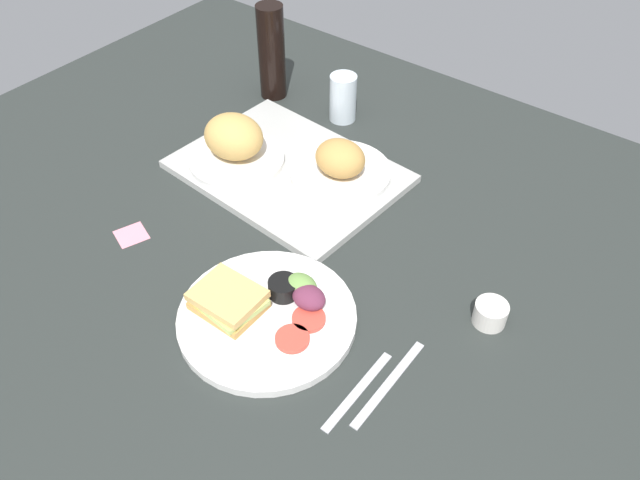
# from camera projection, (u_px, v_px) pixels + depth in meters

# --- Properties ---
(ground_plane) EXTENTS (1.90, 1.50, 0.03)m
(ground_plane) POSITION_uv_depth(u_px,v_px,m) (302.00, 266.00, 1.19)
(ground_plane) COLOR #282D2B
(serving_tray) EXTENTS (0.47, 0.36, 0.02)m
(serving_tray) POSITION_uv_depth(u_px,v_px,m) (288.00, 171.00, 1.36)
(serving_tray) COLOR #B2B2AD
(serving_tray) RESTS_ON ground_plane
(bread_plate_near) EXTENTS (0.20, 0.20, 0.10)m
(bread_plate_near) POSITION_uv_depth(u_px,v_px,m) (235.00, 144.00, 1.34)
(bread_plate_near) COLOR white
(bread_plate_near) RESTS_ON serving_tray
(bread_plate_far) EXTENTS (0.21, 0.21, 0.09)m
(bread_plate_far) POSITION_uv_depth(u_px,v_px,m) (340.00, 165.00, 1.31)
(bread_plate_far) COLOR white
(bread_plate_far) RESTS_ON serving_tray
(plate_with_salad) EXTENTS (0.30, 0.30, 0.05)m
(plate_with_salad) POSITION_uv_depth(u_px,v_px,m) (265.00, 311.00, 1.07)
(plate_with_salad) COLOR white
(plate_with_salad) RESTS_ON ground_plane
(drinking_glass) EXTENTS (0.06, 0.06, 0.11)m
(drinking_glass) POSITION_uv_depth(u_px,v_px,m) (343.00, 98.00, 1.48)
(drinking_glass) COLOR silver
(drinking_glass) RESTS_ON ground_plane
(soda_bottle) EXTENTS (0.06, 0.06, 0.23)m
(soda_bottle) POSITION_uv_depth(u_px,v_px,m) (272.00, 52.00, 1.51)
(soda_bottle) COLOR black
(soda_bottle) RESTS_ON ground_plane
(espresso_cup) EXTENTS (0.06, 0.06, 0.04)m
(espresso_cup) POSITION_uv_depth(u_px,v_px,m) (490.00, 313.00, 1.06)
(espresso_cup) COLOR silver
(espresso_cup) RESTS_ON ground_plane
(fork) EXTENTS (0.02, 0.17, 0.01)m
(fork) POSITION_uv_depth(u_px,v_px,m) (358.00, 391.00, 0.98)
(fork) COLOR #B7B7BC
(fork) RESTS_ON ground_plane
(knife) EXTENTS (0.02, 0.19, 0.01)m
(knife) POSITION_uv_depth(u_px,v_px,m) (389.00, 383.00, 0.99)
(knife) COLOR #B7B7BC
(knife) RESTS_ON ground_plane
(sticky_note) EXTENTS (0.07, 0.07, 0.00)m
(sticky_note) POSITION_uv_depth(u_px,v_px,m) (131.00, 235.00, 1.23)
(sticky_note) COLOR pink
(sticky_note) RESTS_ON ground_plane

